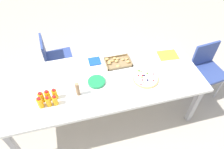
% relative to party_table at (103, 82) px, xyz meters
% --- Properties ---
extents(ground_plane, '(12.00, 12.00, 0.00)m').
position_rel_party_table_xyz_m(ground_plane, '(0.00, 0.00, -0.67)').
color(ground_plane, '#B2A899').
extents(party_table, '(2.39, 0.97, 0.73)m').
position_rel_party_table_xyz_m(party_table, '(0.00, 0.00, 0.00)').
color(party_table, white).
rests_on(party_table, ground_plane).
extents(chair_far_left, '(0.43, 0.43, 0.83)m').
position_rel_party_table_xyz_m(chair_far_left, '(-0.57, 0.83, -0.17)').
color(chair_far_left, '#33478C').
rests_on(chair_far_left, ground_plane).
extents(chair_end, '(0.44, 0.44, 0.83)m').
position_rel_party_table_xyz_m(chair_end, '(1.53, 0.06, -0.17)').
color(chair_end, '#33478C').
rests_on(chair_end, ground_plane).
extents(juice_bottle_0, '(0.06, 0.06, 0.14)m').
position_rel_party_table_xyz_m(juice_bottle_0, '(-0.72, -0.22, 0.12)').
color(juice_bottle_0, '#FAAC14').
rests_on(juice_bottle_0, party_table).
extents(juice_bottle_1, '(0.05, 0.05, 0.14)m').
position_rel_party_table_xyz_m(juice_bottle_1, '(-0.64, -0.23, 0.12)').
color(juice_bottle_1, '#F9AB14').
rests_on(juice_bottle_1, party_table).
extents(juice_bottle_2, '(0.05, 0.05, 0.13)m').
position_rel_party_table_xyz_m(juice_bottle_2, '(-0.57, -0.23, 0.12)').
color(juice_bottle_2, '#FAAC14').
rests_on(juice_bottle_2, party_table).
extents(juice_bottle_3, '(0.06, 0.06, 0.13)m').
position_rel_party_table_xyz_m(juice_bottle_3, '(-0.71, -0.15, 0.12)').
color(juice_bottle_3, '#F9AC14').
rests_on(juice_bottle_3, party_table).
extents(juice_bottle_4, '(0.06, 0.06, 0.14)m').
position_rel_party_table_xyz_m(juice_bottle_4, '(-0.64, -0.15, 0.12)').
color(juice_bottle_4, '#FAAD14').
rests_on(juice_bottle_4, party_table).
extents(juice_bottle_5, '(0.06, 0.06, 0.14)m').
position_rel_party_table_xyz_m(juice_bottle_5, '(-0.56, -0.14, 0.12)').
color(juice_bottle_5, '#FAAB14').
rests_on(juice_bottle_5, party_table).
extents(fruit_pizza, '(0.31, 0.31, 0.05)m').
position_rel_party_table_xyz_m(fruit_pizza, '(0.50, -0.13, 0.07)').
color(fruit_pizza, tan).
rests_on(fruit_pizza, party_table).
extents(snack_tray, '(0.33, 0.23, 0.04)m').
position_rel_party_table_xyz_m(snack_tray, '(0.24, 0.23, 0.07)').
color(snack_tray, olive).
rests_on(snack_tray, party_table).
extents(plate_stack, '(0.20, 0.20, 0.03)m').
position_rel_party_table_xyz_m(plate_stack, '(-0.08, -0.04, 0.07)').
color(plate_stack, '#1E8C4C').
rests_on(plate_stack, party_table).
extents(napkin_stack, '(0.15, 0.15, 0.01)m').
position_rel_party_table_xyz_m(napkin_stack, '(-0.04, 0.32, 0.06)').
color(napkin_stack, '#194CA5').
rests_on(napkin_stack, party_table).
extents(cardboard_tube, '(0.04, 0.04, 0.18)m').
position_rel_party_table_xyz_m(cardboard_tube, '(-0.32, -0.16, 0.14)').
color(cardboard_tube, '#9E7A56').
rests_on(cardboard_tube, party_table).
extents(paper_folder, '(0.28, 0.22, 0.01)m').
position_rel_party_table_xyz_m(paper_folder, '(0.94, 0.20, 0.06)').
color(paper_folder, yellow).
rests_on(paper_folder, party_table).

